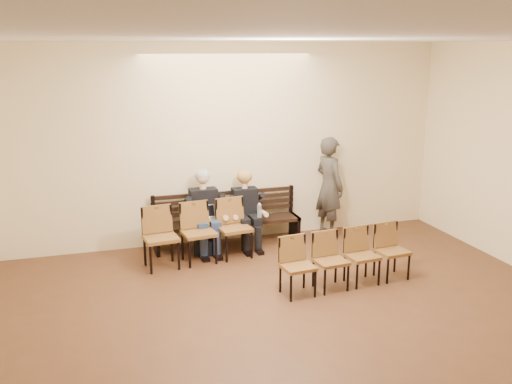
% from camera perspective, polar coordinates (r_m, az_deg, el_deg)
% --- Properties ---
extents(room_walls, '(8.02, 10.01, 3.51)m').
position_cam_1_polar(room_walls, '(6.02, 7.23, 5.86)').
color(room_walls, '#F8E7B2').
rests_on(room_walls, ground).
extents(bench, '(2.60, 0.90, 0.45)m').
position_cam_1_polar(bench, '(10.09, -2.84, -4.11)').
color(bench, black).
rests_on(bench, ground).
extents(seated_man, '(0.58, 0.81, 1.40)m').
position_cam_1_polar(seated_man, '(9.75, -5.15, -1.90)').
color(seated_man, black).
rests_on(seated_man, ground).
extents(seated_woman, '(0.54, 0.75, 1.26)m').
position_cam_1_polar(seated_woman, '(9.94, -0.98, -1.94)').
color(seated_woman, black).
rests_on(seated_woman, ground).
extents(laptop, '(0.34, 0.28, 0.24)m').
position_cam_1_polar(laptop, '(9.60, -4.88, -2.97)').
color(laptop, '#BBBBC0').
rests_on(laptop, bench).
extents(water_bottle, '(0.08, 0.08, 0.25)m').
position_cam_1_polar(water_bottle, '(9.76, 0.34, -2.57)').
color(water_bottle, silver).
rests_on(water_bottle, bench).
extents(bag, '(0.38, 0.30, 0.25)m').
position_cam_1_polar(bag, '(9.71, -5.24, -5.53)').
color(bag, black).
rests_on(bag, ground).
extents(passerby, '(0.69, 0.88, 2.12)m').
position_cam_1_polar(passerby, '(10.53, 7.36, 1.29)').
color(passerby, '#3A3630').
rests_on(passerby, ground).
extents(chair_row_front, '(1.80, 0.73, 0.98)m').
position_cam_1_polar(chair_row_front, '(9.27, -5.75, -4.13)').
color(chair_row_front, brown).
rests_on(chair_row_front, ground).
extents(chair_row_back, '(2.06, 0.65, 0.83)m').
position_cam_1_polar(chair_row_back, '(8.44, 9.06, -6.64)').
color(chair_row_back, brown).
rests_on(chair_row_back, ground).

